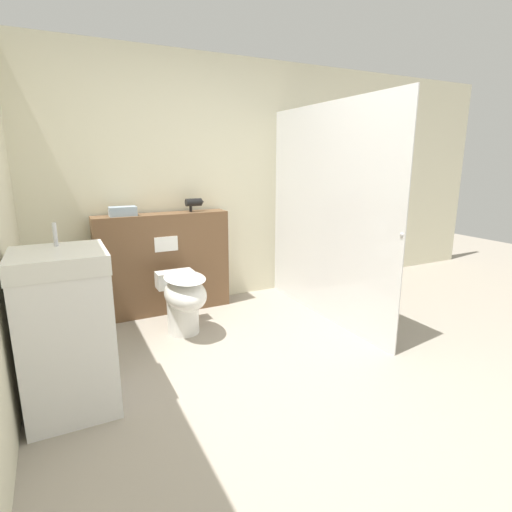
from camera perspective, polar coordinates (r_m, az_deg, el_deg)
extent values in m
plane|color=#9E9384|center=(2.74, 7.84, -19.30)|extent=(12.00, 12.00, 0.00)
cube|color=beige|center=(4.20, -8.21, 10.25)|extent=(8.00, 0.06, 2.50)
cube|color=brown|center=(4.02, -12.97, -1.03)|extent=(1.27, 0.24, 0.99)
cube|color=white|center=(3.86, -12.69, 1.67)|extent=(0.22, 0.01, 0.14)
cube|color=silver|center=(3.77, 10.03, 5.88)|extent=(0.01, 1.90, 1.98)
sphere|color=#B2B2B7|center=(3.10, 20.18, 2.87)|extent=(0.04, 0.04, 0.04)
cylinder|color=white|center=(3.58, -10.37, -8.05)|extent=(0.27, 0.27, 0.36)
ellipsoid|color=white|center=(3.42, -10.08, -5.36)|extent=(0.34, 0.52, 0.27)
ellipsoid|color=white|center=(3.38, -10.18, -3.06)|extent=(0.33, 0.51, 0.02)
cube|color=white|center=(3.70, -11.52, -3.24)|extent=(0.33, 0.16, 0.15)
cube|color=white|center=(2.66, -25.31, -10.94)|extent=(0.50, 0.50, 0.88)
cube|color=white|center=(2.51, -26.44, -0.56)|extent=(0.51, 0.51, 0.11)
cylinder|color=silver|center=(2.62, -26.78, 2.76)|extent=(0.02, 0.02, 0.14)
cylinder|color=black|center=(4.01, -8.91, 7.60)|extent=(0.16, 0.08, 0.08)
cone|color=black|center=(4.04, -7.65, 7.69)|extent=(0.03, 0.06, 0.06)
cylinder|color=black|center=(4.01, -9.31, 6.87)|extent=(0.03, 0.03, 0.08)
cube|color=#8C9EAD|center=(3.84, -18.49, 6.07)|extent=(0.24, 0.13, 0.09)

